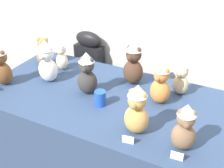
# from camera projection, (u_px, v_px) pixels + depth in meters

# --- Properties ---
(wall_back) EXTENTS (7.00, 0.08, 2.60)m
(wall_back) POSITION_uv_depth(u_px,v_px,m) (151.00, 2.00, 2.38)
(wall_back) COLOR silver
(wall_back) RESTS_ON ground_plane
(display_table) EXTENTS (1.97, 0.95, 0.77)m
(display_table) POSITION_uv_depth(u_px,v_px,m) (112.00, 138.00, 2.28)
(display_table) COLOR navy
(display_table) RESTS_ON ground_plane
(instrument_case) EXTENTS (0.29, 0.14, 0.99)m
(instrument_case) POSITION_uv_depth(u_px,v_px,m) (90.00, 77.00, 2.90)
(instrument_case) COLOR black
(instrument_case) RESTS_ON ground_plane
(teddy_bear_caramel) EXTENTS (0.17, 0.16, 0.26)m
(teddy_bear_caramel) POSITION_uv_depth(u_px,v_px,m) (44.00, 52.00, 2.49)
(teddy_bear_caramel) COLOR #B27A42
(teddy_bear_caramel) RESTS_ON display_table
(teddy_bear_cocoa) EXTENTS (0.18, 0.16, 0.36)m
(teddy_bear_cocoa) POSITION_uv_depth(u_px,v_px,m) (133.00, 63.00, 2.19)
(teddy_bear_cocoa) COLOR #4C3323
(teddy_bear_cocoa) RESTS_ON display_table
(teddy_bear_snow) EXTENTS (0.16, 0.14, 0.35)m
(teddy_bear_snow) POSITION_uv_depth(u_px,v_px,m) (47.00, 62.00, 2.22)
(teddy_bear_snow) COLOR white
(teddy_bear_snow) RESTS_ON display_table
(teddy_bear_honey) EXTENTS (0.16, 0.14, 0.34)m
(teddy_bear_honey) POSITION_uv_depth(u_px,v_px,m) (137.00, 110.00, 1.68)
(teddy_bear_honey) COLOR tan
(teddy_bear_honey) RESTS_ON display_table
(teddy_bear_charcoal) EXTENTS (0.17, 0.15, 0.33)m
(teddy_bear_charcoal) POSITION_uv_depth(u_px,v_px,m) (87.00, 74.00, 2.07)
(teddy_bear_charcoal) COLOR #383533
(teddy_bear_charcoal) RESTS_ON display_table
(teddy_bear_chestnut) EXTENTS (0.16, 0.14, 0.33)m
(teddy_bear_chestnut) POSITION_uv_depth(u_px,v_px,m) (1.00, 65.00, 2.18)
(teddy_bear_chestnut) COLOR brown
(teddy_bear_chestnut) RESTS_ON display_table
(teddy_bear_mocha) EXTENTS (0.17, 0.15, 0.30)m
(teddy_bear_mocha) POSITION_uv_depth(u_px,v_px,m) (185.00, 128.00, 1.56)
(teddy_bear_mocha) COLOR #7F6047
(teddy_bear_mocha) RESTS_ON display_table
(teddy_bear_ginger) EXTENTS (0.17, 0.16, 0.32)m
(teddy_bear_ginger) POSITION_uv_depth(u_px,v_px,m) (161.00, 83.00, 1.96)
(teddy_bear_ginger) COLOR #D17F3D
(teddy_bear_ginger) RESTS_ON display_table
(teddy_bear_cream) EXTENTS (0.15, 0.15, 0.26)m
(teddy_bear_cream) POSITION_uv_depth(u_px,v_px,m) (61.00, 56.00, 2.42)
(teddy_bear_cream) COLOR beige
(teddy_bear_cream) RESTS_ON display_table
(teddy_bear_sand) EXTENTS (0.14, 0.13, 0.24)m
(teddy_bear_sand) POSITION_uv_depth(u_px,v_px,m) (181.00, 81.00, 2.09)
(teddy_bear_sand) COLOR #CCB78E
(teddy_bear_sand) RESTS_ON display_table
(party_cup_blue) EXTENTS (0.08, 0.08, 0.11)m
(party_cup_blue) POSITION_uv_depth(u_px,v_px,m) (100.00, 98.00, 1.99)
(party_cup_blue) COLOR blue
(party_cup_blue) RESTS_ON display_table
(name_card_front_middle) EXTENTS (0.07, 0.01, 0.05)m
(name_card_front_middle) POSITION_uv_depth(u_px,v_px,m) (177.00, 156.00, 1.55)
(name_card_front_middle) COLOR white
(name_card_front_middle) RESTS_ON display_table
(name_card_front_right) EXTENTS (0.07, 0.02, 0.05)m
(name_card_front_right) POSITION_uv_depth(u_px,v_px,m) (128.00, 140.00, 1.66)
(name_card_front_right) COLOR white
(name_card_front_right) RESTS_ON display_table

